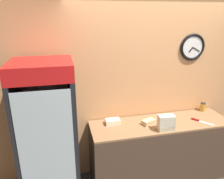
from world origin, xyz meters
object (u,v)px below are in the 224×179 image
Objects in this scene: sandwich_stack_bottom at (166,128)px; sandwich_stack_middle at (166,123)px; sandwich_stack_top at (167,118)px; beverage_cooler at (48,128)px; sandwich_flat_right at (149,122)px; condiment_jar at (203,107)px; sandwich_flat_left at (113,122)px; chefs_knife at (199,121)px.

sandwich_stack_middle reaches higher than sandwich_stack_bottom.
sandwich_stack_top is at bearing 180.00° from sandwich_stack_bottom.
sandwich_stack_bottom is 0.98× the size of sandwich_stack_middle.
sandwich_stack_middle is at bearing -7.00° from beverage_cooler.
condiment_jar is at bearing 12.30° from sandwich_flat_right.
sandwich_stack_middle reaches higher than sandwich_flat_right.
sandwich_flat_left is at bearing 152.62° from sandwich_stack_top.
sandwich_flat_right is at bearing 172.99° from chefs_knife.
chefs_knife is at bearing 11.78° from sandwich_stack_bottom.
sandwich_flat_right is at bearing 1.24° from beverage_cooler.
beverage_cooler is 1.50m from sandwich_stack_top.
chefs_knife is 0.41m from condiment_jar.
condiment_jar reaches higher than sandwich_flat_left.
sandwich_flat_left is 1.49× the size of condiment_jar.
chefs_knife is (0.58, 0.12, -0.17)m from sandwich_stack_top.
sandwich_stack_top is at bearing -7.00° from beverage_cooler.
beverage_cooler is 1.50m from sandwich_stack_middle.
sandwich_stack_middle is at bearing 180.00° from sandwich_stack_bottom.
sandwich_stack_bottom is at bearing 0.00° from sandwich_stack_top.
condiment_jar is (1.00, 0.22, 0.03)m from sandwich_flat_right.
beverage_cooler is at bearing -173.97° from condiment_jar.
sandwich_stack_middle is 0.60m from chefs_knife.
chefs_knife is (0.58, 0.12, -0.03)m from sandwich_stack_bottom.
sandwich_stack_top reaches higher than condiment_jar.
sandwich_stack_middle reaches higher than sandwich_flat_left.
chefs_knife is at bearing 11.78° from sandwich_stack_top.
beverage_cooler is 1.34m from sandwich_flat_right.
beverage_cooler reaches higher than condiment_jar.
sandwich_flat_left is (-0.64, 0.33, -0.14)m from sandwich_stack_top.
sandwich_stack_bottom and sandwich_flat_left have the same top height.
sandwich_stack_top is at bearing 0.00° from sandwich_stack_middle.
sandwich_stack_top is at bearing -27.38° from sandwich_flat_left.
sandwich_flat_left is 0.94× the size of sandwich_flat_right.
sandwich_flat_left is 0.76× the size of chefs_knife.
beverage_cooler is at bearing 173.00° from sandwich_stack_top.
beverage_cooler reaches higher than sandwich_stack_middle.
sandwich_flat_right is at bearing 125.88° from sandwich_stack_bottom.
chefs_knife is (1.22, -0.21, -0.03)m from sandwich_flat_left.
sandwich_flat_right is 0.74m from chefs_knife.
condiment_jar reaches higher than sandwich_stack_bottom.
sandwich_flat_left is 0.50m from sandwich_flat_right.
sandwich_stack_bottom is 1.03× the size of sandwich_flat_right.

